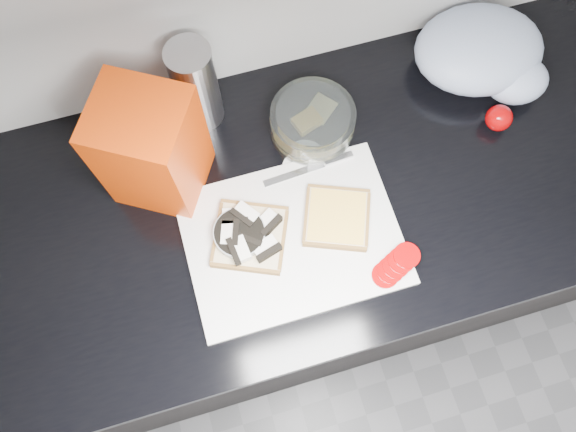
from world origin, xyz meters
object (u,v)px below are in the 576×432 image
(cutting_board, at_px, (292,238))
(glass_bowl, at_px, (312,123))
(bread_bag, at_px, (152,149))
(steel_canister, at_px, (196,86))

(cutting_board, height_order, glass_bowl, glass_bowl)
(cutting_board, xyz_separation_m, glass_bowl, (0.10, 0.21, 0.03))
(bread_bag, relative_size, steel_canister, 1.21)
(glass_bowl, bearing_deg, cutting_board, -116.12)
(cutting_board, relative_size, bread_bag, 1.61)
(bread_bag, xyz_separation_m, steel_canister, (0.10, 0.12, -0.02))
(bread_bag, height_order, steel_canister, bread_bag)
(steel_canister, bearing_deg, cutting_board, -72.41)
(cutting_board, bearing_deg, steel_canister, 107.59)
(cutting_board, distance_m, steel_canister, 0.34)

